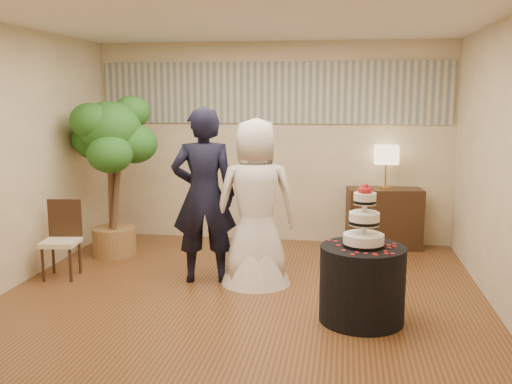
% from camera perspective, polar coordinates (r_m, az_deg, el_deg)
% --- Properties ---
extents(floor, '(5.00, 5.00, 0.00)m').
position_cam_1_polar(floor, '(5.95, -1.58, -10.63)').
color(floor, brown).
rests_on(floor, ground).
extents(ceiling, '(5.00, 5.00, 0.00)m').
position_cam_1_polar(ceiling, '(5.63, -1.71, 17.16)').
color(ceiling, white).
rests_on(ceiling, wall_back).
extents(wall_back, '(5.00, 0.06, 2.80)m').
position_cam_1_polar(wall_back, '(8.08, 1.62, 4.92)').
color(wall_back, beige).
rests_on(wall_back, ground).
extents(wall_front, '(5.00, 0.06, 2.80)m').
position_cam_1_polar(wall_front, '(3.23, -9.80, -2.31)').
color(wall_front, beige).
rests_on(wall_front, ground).
extents(wall_left, '(0.06, 5.00, 2.80)m').
position_cam_1_polar(wall_left, '(6.56, -23.68, 3.03)').
color(wall_left, beige).
rests_on(wall_left, ground).
extents(wall_right, '(0.06, 5.00, 2.80)m').
position_cam_1_polar(wall_right, '(5.72, 23.81, 2.17)').
color(wall_right, beige).
rests_on(wall_right, ground).
extents(mural_border, '(4.90, 0.02, 0.85)m').
position_cam_1_polar(mural_border, '(8.04, 1.62, 9.89)').
color(mural_border, '#9C9C8E').
rests_on(mural_border, wall_back).
extents(groom, '(0.79, 0.60, 1.95)m').
position_cam_1_polar(groom, '(6.29, -5.24, -0.36)').
color(groom, black).
rests_on(groom, floor).
extents(bride, '(1.07, 0.99, 1.83)m').
position_cam_1_polar(bride, '(6.22, -0.01, -1.00)').
color(bride, white).
rests_on(bride, floor).
extents(cake_table, '(0.93, 0.93, 0.71)m').
position_cam_1_polar(cake_table, '(5.39, 10.57, -9.01)').
color(cake_table, black).
rests_on(cake_table, floor).
extents(wedding_cake, '(0.38, 0.38, 0.58)m').
position_cam_1_polar(wedding_cake, '(5.22, 10.78, -2.30)').
color(wedding_cake, white).
rests_on(wedding_cake, cake_table).
extents(console, '(1.04, 0.56, 0.82)m').
position_cam_1_polar(console, '(7.96, 12.67, -2.58)').
color(console, '#321F12').
rests_on(console, floor).
extents(table_lamp, '(0.31, 0.31, 0.58)m').
position_cam_1_polar(table_lamp, '(7.85, 12.86, 2.44)').
color(table_lamp, '#D2BD8A').
rests_on(table_lamp, console).
extents(ficus_tree, '(1.32, 1.32, 2.11)m').
position_cam_1_polar(ficus_tree, '(7.55, -14.25, 1.65)').
color(ficus_tree, '#27651F').
rests_on(ficus_tree, floor).
extents(side_chair, '(0.46, 0.47, 0.88)m').
position_cam_1_polar(side_chair, '(6.86, -18.97, -4.57)').
color(side_chair, '#321F12').
rests_on(side_chair, floor).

